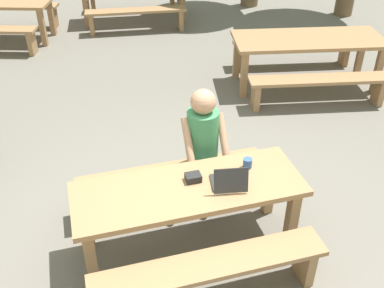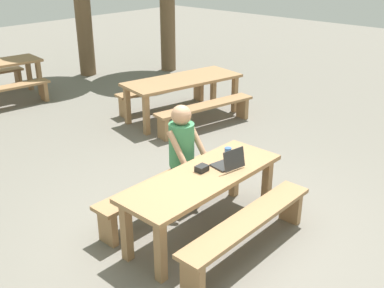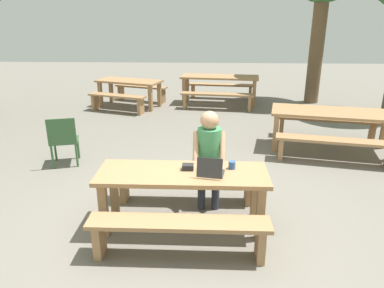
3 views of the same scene
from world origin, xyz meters
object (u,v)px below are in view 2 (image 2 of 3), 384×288
at_px(small_pouch, 202,168).
at_px(picnic_table_distant, 183,84).
at_px(laptop, 229,163).
at_px(coffee_mug, 228,151).
at_px(person_seated, 184,148).
at_px(picnic_table_front, 203,184).

height_order(small_pouch, picnic_table_distant, small_pouch).
bearing_deg(small_pouch, laptop, -31.86).
height_order(small_pouch, coffee_mug, coffee_mug).
bearing_deg(small_pouch, coffee_mug, 5.29).
distance_m(coffee_mug, picnic_table_distant, 3.24).
xyz_separation_m(laptop, coffee_mug, (0.25, 0.21, -0.01)).
distance_m(laptop, picnic_table_distant, 3.56).
xyz_separation_m(small_pouch, person_seated, (0.25, 0.50, 0.01)).
xyz_separation_m(coffee_mug, person_seated, (-0.26, 0.45, -0.01)).
height_order(laptop, small_pouch, laptop).
bearing_deg(coffee_mug, picnic_table_distant, 52.54).
bearing_deg(picnic_table_front, laptop, -15.94).
bearing_deg(picnic_table_distant, person_seated, -125.24).
relative_size(laptop, person_seated, 0.26).
xyz_separation_m(picnic_table_front, picnic_table_distant, (2.54, 2.69, 0.05)).
bearing_deg(person_seated, laptop, -88.72).
bearing_deg(small_pouch, picnic_table_front, -128.93).
distance_m(picnic_table_front, small_pouch, 0.17).
relative_size(small_pouch, coffee_mug, 1.45).
bearing_deg(person_seated, coffee_mug, -59.57).
bearing_deg(coffee_mug, picnic_table_front, -168.21).
distance_m(picnic_table_front, laptop, 0.37).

